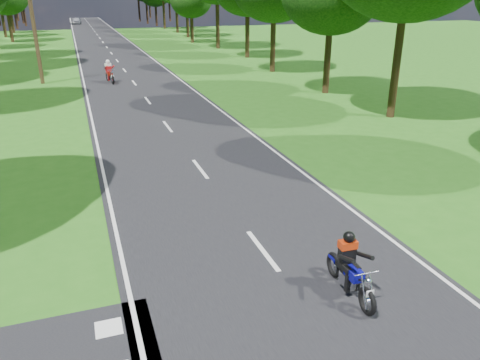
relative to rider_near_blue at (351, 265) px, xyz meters
name	(u,v)px	position (x,y,z in m)	size (l,w,h in m)	color
ground	(298,298)	(-1.05, 0.23, -0.71)	(160.00, 160.00, 0.00)	#266216
main_road	(107,47)	(-1.05, 50.23, -0.70)	(7.00, 140.00, 0.02)	black
road_markings	(107,49)	(-1.18, 48.36, -0.68)	(7.40, 140.00, 0.01)	silver
telegraph_pole	(33,22)	(-7.05, 28.23, 3.37)	(1.20, 0.26, 8.00)	#382616
rider_near_blue	(351,265)	(0.00, 0.00, 0.00)	(0.55, 1.65, 1.37)	#0E0E9B
rider_far_red	(109,71)	(-2.59, 26.93, 0.09)	(0.62, 1.86, 1.55)	#B9250E
distant_car	(77,21)	(-3.25, 94.86, -0.05)	(1.50, 3.73, 1.27)	silver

